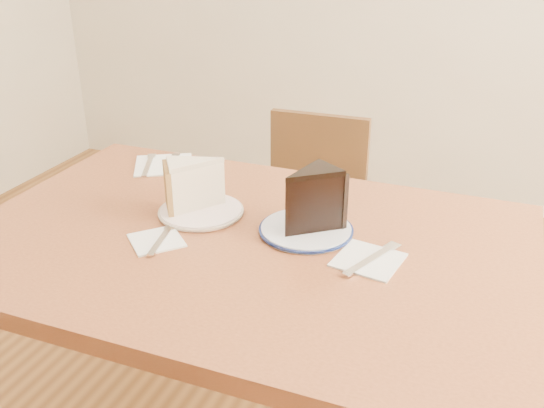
{
  "coord_description": "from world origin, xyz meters",
  "views": [
    {
      "loc": [
        0.48,
        -1.03,
        1.37
      ],
      "look_at": [
        0.04,
        0.08,
        0.8
      ],
      "focal_mm": 40.0,
      "sensor_mm": 36.0,
      "label": 1
    }
  ],
  "objects": [
    {
      "name": "table",
      "position": [
        0.0,
        0.0,
        0.65
      ],
      "size": [
        1.2,
        0.8,
        0.75
      ],
      "color": "#5A2C18",
      "rests_on": "ground"
    },
    {
      "name": "chair_far",
      "position": [
        -0.07,
        0.66,
        0.44
      ],
      "size": [
        0.4,
        0.4,
        0.79
      ],
      "rotation": [
        0.0,
        0.0,
        3.17
      ],
      "color": "#362010",
      "rests_on": "ground"
    },
    {
      "name": "plate_cream",
      "position": [
        -0.13,
        0.07,
        0.76
      ],
      "size": [
        0.19,
        0.19,
        0.01
      ],
      "primitive_type": "cylinder",
      "color": "white",
      "rests_on": "table"
    },
    {
      "name": "plate_navy",
      "position": [
        0.12,
        0.07,
        0.76
      ],
      "size": [
        0.2,
        0.2,
        0.01
      ],
      "primitive_type": "cylinder",
      "color": "silver",
      "rests_on": "table"
    },
    {
      "name": "carrot_cake",
      "position": [
        -0.15,
        0.08,
        0.81
      ],
      "size": [
        0.15,
        0.15,
        0.1
      ],
      "primitive_type": null,
      "rotation": [
        0.0,
        0.0,
        -0.96
      ],
      "color": "white",
      "rests_on": "plate_cream"
    },
    {
      "name": "chocolate_cake",
      "position": [
        0.13,
        0.07,
        0.82
      ],
      "size": [
        0.14,
        0.15,
        0.12
      ],
      "primitive_type": null,
      "rotation": [
        0.0,
        0.0,
        2.57
      ],
      "color": "black",
      "rests_on": "plate_navy"
    },
    {
      "name": "napkin_cream",
      "position": [
        -0.16,
        -0.08,
        0.75
      ],
      "size": [
        0.15,
        0.15,
        0.0
      ],
      "primitive_type": "cube",
      "rotation": [
        0.0,
        0.0,
        0.82
      ],
      "color": "white",
      "rests_on": "table"
    },
    {
      "name": "napkin_navy",
      "position": [
        0.27,
        0.0,
        0.75
      ],
      "size": [
        0.14,
        0.14,
        0.0
      ],
      "primitive_type": "cube",
      "rotation": [
        0.0,
        0.0,
        -0.16
      ],
      "color": "white",
      "rests_on": "table"
    },
    {
      "name": "napkin_spare",
      "position": [
        -0.37,
        0.3,
        0.75
      ],
      "size": [
        0.21,
        0.21,
        0.0
      ],
      "primitive_type": "cube",
      "rotation": [
        0.0,
        0.0,
        0.51
      ],
      "color": "white",
      "rests_on": "table"
    },
    {
      "name": "fork_cream",
      "position": [
        -0.15,
        -0.08,
        0.76
      ],
      "size": [
        0.04,
        0.14,
        0.0
      ],
      "primitive_type": "cube",
      "rotation": [
        0.0,
        0.0,
        0.2
      ],
      "color": "silver",
      "rests_on": "napkin_cream"
    },
    {
      "name": "knife_navy",
      "position": [
        0.28,
        0.0,
        0.76
      ],
      "size": [
        0.08,
        0.16,
        0.0
      ],
      "primitive_type": "cube",
      "rotation": [
        0.0,
        0.0,
        -0.4
      ],
      "color": "silver",
      "rests_on": "napkin_navy"
    },
    {
      "name": "fork_spare",
      "position": [
        -0.35,
        0.31,
        0.76
      ],
      "size": [
        0.06,
        0.14,
        0.0
      ],
      "primitive_type": "cube",
      "rotation": [
        0.0,
        0.0,
        0.32
      ],
      "color": "silver",
      "rests_on": "napkin_spare"
    },
    {
      "name": "knife_spare",
      "position": [
        -0.4,
        0.27,
        0.76
      ],
      "size": [
        0.08,
        0.15,
        0.0
      ],
      "primitive_type": "cube",
      "rotation": [
        0.0,
        0.0,
        0.42
      ],
      "color": "silver",
      "rests_on": "napkin_spare"
    }
  ]
}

